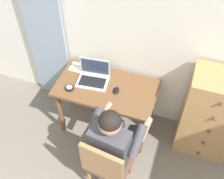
{
  "coord_description": "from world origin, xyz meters",
  "views": [
    {
      "loc": [
        0.25,
        -0.07,
        2.94
      ],
      "look_at": [
        -0.37,
        1.73,
        0.81
      ],
      "focal_mm": 44.25,
      "sensor_mm": 36.0,
      "label": 1
    }
  ],
  "objects": [
    {
      "name": "notebook_pad",
      "position": [
        -0.87,
        2.0,
        0.72
      ],
      "size": [
        0.21,
        0.15,
        0.01
      ],
      "primitive_type": "cube",
      "rotation": [
        0.0,
        0.0,
        -0.02
      ],
      "color": "silver",
      "rests_on": "desk"
    },
    {
      "name": "desk",
      "position": [
        -0.47,
        1.83,
        0.6
      ],
      "size": [
        1.11,
        0.6,
        0.71
      ],
      "color": "brown",
      "rests_on": "ground_plane"
    },
    {
      "name": "dresser",
      "position": [
        0.68,
        1.94,
        0.56
      ],
      "size": [
        0.59,
        0.44,
        1.12
      ],
      "color": "tan",
      "rests_on": "ground_plane"
    },
    {
      "name": "person_seated",
      "position": [
        -0.18,
        1.27,
        0.67
      ],
      "size": [
        0.57,
        0.61,
        1.19
      ],
      "color": "#33384C",
      "rests_on": "ground_plane"
    },
    {
      "name": "desk_clock",
      "position": [
        -0.84,
        1.67,
        0.73
      ],
      "size": [
        0.09,
        0.09,
        0.03
      ],
      "color": "black",
      "rests_on": "desk"
    },
    {
      "name": "computer_mouse",
      "position": [
        -0.34,
        1.8,
        0.73
      ],
      "size": [
        0.07,
        0.11,
        0.03
      ],
      "primitive_type": "ellipsoid",
      "rotation": [
        0.0,
        0.0,
        0.09
      ],
      "color": "black",
      "rests_on": "desk"
    },
    {
      "name": "laptop",
      "position": [
        -0.64,
        1.89,
        0.77
      ],
      "size": [
        0.36,
        0.28,
        0.24
      ],
      "color": "#B7BABF",
      "rests_on": "desk"
    },
    {
      "name": "wall_back",
      "position": [
        0.0,
        2.2,
        1.25
      ],
      "size": [
        4.8,
        0.05,
        2.5
      ],
      "primitive_type": "cube",
      "color": "silver",
      "rests_on": "ground_plane"
    },
    {
      "name": "curtain_panel",
      "position": [
        -1.32,
        2.13,
        1.1
      ],
      "size": [
        0.49,
        0.03,
        2.2
      ],
      "primitive_type": "cube",
      "color": "#8EA3B7",
      "rests_on": "ground_plane"
    },
    {
      "name": "chair",
      "position": [
        -0.2,
        1.09,
        0.49
      ],
      "size": [
        0.46,
        0.45,
        0.87
      ],
      "color": "brown",
      "rests_on": "ground_plane"
    }
  ]
}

